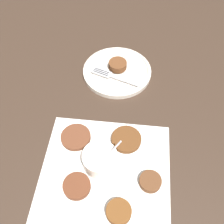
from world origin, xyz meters
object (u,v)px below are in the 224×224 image
serving_plate (117,71)px  fork (111,76)px  sauce_bowl (102,160)px  fritter_on_plate (118,65)px

serving_plate → fork: bearing=-108.3°
serving_plate → sauce_bowl: bearing=-83.4°
sauce_bowl → fritter_on_plate: bearing=96.5°
serving_plate → fork: (-0.01, -0.04, 0.01)m
sauce_bowl → serving_plate: (-0.04, 0.35, -0.02)m
fork → serving_plate: bearing=71.7°
sauce_bowl → serving_plate: sauce_bowl is taller
sauce_bowl → fritter_on_plate: size_ratio=1.64×
sauce_bowl → fork: bearing=99.8°
serving_plate → fritter_on_plate: fritter_on_plate is taller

